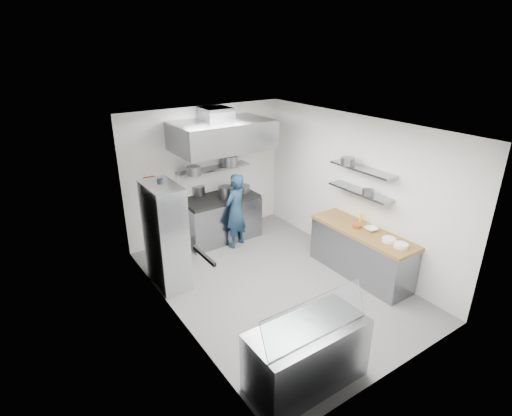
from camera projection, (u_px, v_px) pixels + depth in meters
floor at (275, 284)px, 7.09m from camera, size 5.00×5.00×0.00m
ceiling at (278, 126)px, 6.01m from camera, size 5.00×5.00×0.00m
wall_back at (206, 173)px, 8.47m from camera, size 3.60×2.80×0.02m
wall_front at (404, 281)px, 4.64m from camera, size 3.60×2.80×0.02m
wall_left at (174, 239)px, 5.63m from camera, size 2.80×5.00×0.02m
wall_right at (353, 190)px, 7.48m from camera, size 2.80×5.00×0.02m
gas_range at (221, 219)px, 8.58m from camera, size 1.60×0.80×0.90m
cooktop at (220, 198)px, 8.40m from camera, size 1.57×0.78×0.06m
stock_pot_left at (199, 190)px, 8.47m from camera, size 0.27×0.27×0.20m
stock_pot_mid at (226, 192)px, 8.32m from camera, size 0.31×0.31×0.24m
stock_pot_right at (244, 189)px, 8.62m from camera, size 0.25×0.25×0.16m
over_range_shelf at (214, 169)px, 8.35m from camera, size 1.60×0.30×0.04m
shelf_pot_a at (194, 171)px, 7.84m from camera, size 0.28×0.28×0.18m
shelf_pot_b at (230, 161)px, 8.41m from camera, size 0.33×0.33×0.22m
extractor_hood at (222, 135)px, 7.73m from camera, size 1.90×1.15×0.55m
hood_duct at (216, 114)px, 7.76m from camera, size 0.55×0.55×0.24m
red_firebox at (150, 184)px, 7.77m from camera, size 0.22×0.10×0.26m
chef at (235, 211)px, 8.13m from camera, size 0.67×0.57×1.57m
wire_rack at (166, 236)px, 6.78m from camera, size 0.50×0.90×1.85m
rack_bin_a at (170, 246)px, 6.70m from camera, size 0.16×0.21×0.19m
rack_bin_b at (160, 212)px, 6.77m from camera, size 0.13×0.17×0.15m
rack_jar at (160, 184)px, 6.58m from camera, size 0.11×0.11×0.18m
knife_strip at (204, 256)px, 4.89m from camera, size 0.04×0.55×0.05m
prep_counter_base at (360, 254)px, 7.23m from camera, size 0.62×2.00×0.84m
prep_counter_top at (363, 231)px, 7.06m from camera, size 0.65×2.04×0.06m
plate_stack_a at (401, 245)px, 6.45m from camera, size 0.23×0.23×0.06m
plate_stack_b at (389, 240)px, 6.63m from camera, size 0.23×0.23×0.06m
copper_pan at (357, 226)px, 7.12m from camera, size 0.15×0.15×0.06m
squeeze_bottle at (361, 217)px, 7.34m from camera, size 0.05×0.05×0.18m
mixing_bowl at (371, 229)px, 7.02m from camera, size 0.27×0.27×0.05m
wall_shelf_lower at (360, 191)px, 7.13m from camera, size 0.30×1.30×0.04m
wall_shelf_upper at (362, 169)px, 6.97m from camera, size 0.30×1.30×0.04m
shelf_pot_c at (368, 192)px, 6.89m from camera, size 0.21×0.21×0.10m
shelf_pot_d at (348, 161)px, 7.10m from camera, size 0.25×0.25×0.14m
display_case at (307, 355)px, 4.88m from camera, size 1.50×0.70×0.85m
display_glass at (316, 318)px, 4.54m from camera, size 1.47×0.19×0.42m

